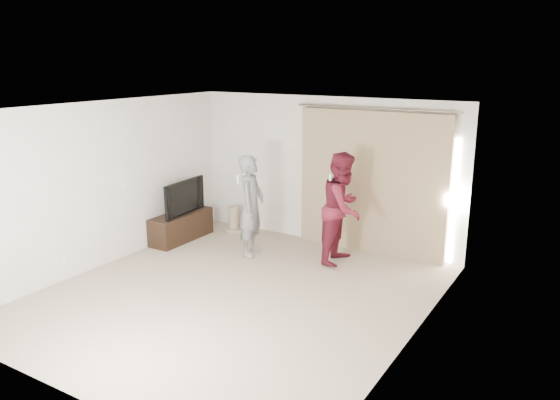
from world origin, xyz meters
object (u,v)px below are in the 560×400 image
(tv_console, at_px, (181,226))
(person_woman, at_px, (343,208))
(person_man, at_px, (251,206))
(tv, at_px, (180,197))

(tv_console, xyz_separation_m, person_woman, (2.97, 0.53, 0.65))
(person_man, bearing_deg, tv_console, -178.83)
(tv_console, xyz_separation_m, person_man, (1.54, 0.03, 0.60))
(tv_console, xyz_separation_m, tv, (0.00, 0.00, 0.56))
(tv_console, height_order, person_man, person_man)
(person_man, xyz_separation_m, person_woman, (1.43, 0.50, 0.05))
(person_woman, bearing_deg, tv, -169.92)
(tv, distance_m, person_man, 1.54)
(tv, bearing_deg, tv_console, -0.00)
(tv_console, distance_m, person_woman, 3.09)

